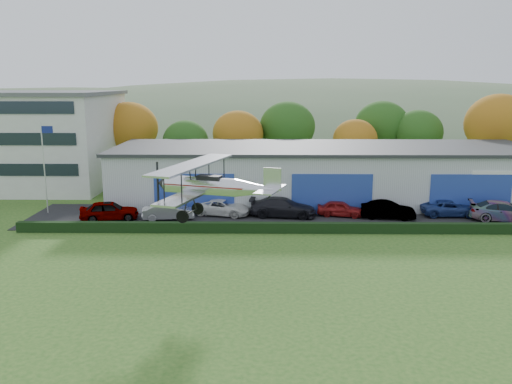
{
  "coord_description": "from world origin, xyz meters",
  "views": [
    {
      "loc": [
        -1.02,
        -22.73,
        11.35
      ],
      "look_at": [
        -1.45,
        10.04,
        4.49
      ],
      "focal_mm": 36.83,
      "sensor_mm": 36.0,
      "label": 1
    }
  ],
  "objects_px": {
    "car_1": "(168,211)",
    "biplane": "(211,184)",
    "flagpole": "(45,160)",
    "car_5": "(388,210)",
    "hangar": "(324,173)",
    "car_4": "(340,209)",
    "car_0": "(109,210)",
    "car_3": "(283,207)",
    "office_block": "(20,139)",
    "car_6": "(450,208)",
    "car_2": "(223,208)",
    "car_7": "(505,211)"
  },
  "relations": [
    {
      "from": "car_0",
      "to": "car_7",
      "type": "height_order",
      "value": "car_7"
    },
    {
      "from": "hangar",
      "to": "car_3",
      "type": "bearing_deg",
      "value": -121.61
    },
    {
      "from": "hangar",
      "to": "biplane",
      "type": "relative_size",
      "value": 4.8
    },
    {
      "from": "hangar",
      "to": "car_5",
      "type": "height_order",
      "value": "hangar"
    },
    {
      "from": "office_block",
      "to": "car_0",
      "type": "distance_m",
      "value": 21.3
    },
    {
      "from": "office_block",
      "to": "car_0",
      "type": "bearing_deg",
      "value": -47.27
    },
    {
      "from": "car_0",
      "to": "car_4",
      "type": "xyz_separation_m",
      "value": [
        19.52,
        1.53,
        -0.15
      ]
    },
    {
      "from": "hangar",
      "to": "car_3",
      "type": "height_order",
      "value": "hangar"
    },
    {
      "from": "car_1",
      "to": "office_block",
      "type": "bearing_deg",
      "value": 41.14
    },
    {
      "from": "car_3",
      "to": "car_2",
      "type": "bearing_deg",
      "value": 92.65
    },
    {
      "from": "car_5",
      "to": "car_0",
      "type": "bearing_deg",
      "value": 101.15
    },
    {
      "from": "car_2",
      "to": "biplane",
      "type": "xyz_separation_m",
      "value": [
        0.59,
        -15.67,
        5.09
      ]
    },
    {
      "from": "office_block",
      "to": "car_5",
      "type": "bearing_deg",
      "value": -21.16
    },
    {
      "from": "hangar",
      "to": "car_3",
      "type": "relative_size",
      "value": 7.19
    },
    {
      "from": "hangar",
      "to": "car_7",
      "type": "height_order",
      "value": "hangar"
    },
    {
      "from": "flagpole",
      "to": "car_0",
      "type": "bearing_deg",
      "value": -20.99
    },
    {
      "from": "car_6",
      "to": "car_0",
      "type": "bearing_deg",
      "value": 93.0
    },
    {
      "from": "car_5",
      "to": "car_6",
      "type": "bearing_deg",
      "value": -70.76
    },
    {
      "from": "car_1",
      "to": "car_0",
      "type": "bearing_deg",
      "value": 81.65
    },
    {
      "from": "flagpole",
      "to": "car_5",
      "type": "relative_size",
      "value": 1.77
    },
    {
      "from": "office_block",
      "to": "car_6",
      "type": "distance_m",
      "value": 45.43
    },
    {
      "from": "hangar",
      "to": "car_6",
      "type": "relative_size",
      "value": 8.38
    },
    {
      "from": "office_block",
      "to": "flagpole",
      "type": "xyz_separation_m",
      "value": [
        8.12,
        -13.0,
        -0.43
      ]
    },
    {
      "from": "car_1",
      "to": "biplane",
      "type": "height_order",
      "value": "biplane"
    },
    {
      "from": "office_block",
      "to": "biplane",
      "type": "height_order",
      "value": "office_block"
    },
    {
      "from": "car_2",
      "to": "office_block",
      "type": "bearing_deg",
      "value": 74.23
    },
    {
      "from": "car_0",
      "to": "car_7",
      "type": "relative_size",
      "value": 0.84
    },
    {
      "from": "car_1",
      "to": "car_3",
      "type": "xyz_separation_m",
      "value": [
        9.68,
        1.16,
        0.11
      ]
    },
    {
      "from": "office_block",
      "to": "car_2",
      "type": "height_order",
      "value": "office_block"
    },
    {
      "from": "car_0",
      "to": "car_1",
      "type": "xyz_separation_m",
      "value": [
        4.89,
        0.17,
        -0.1
      ]
    },
    {
      "from": "car_3",
      "to": "car_4",
      "type": "height_order",
      "value": "car_3"
    },
    {
      "from": "hangar",
      "to": "car_7",
      "type": "xyz_separation_m",
      "value": [
        14.09,
        -8.19,
        -1.79
      ]
    },
    {
      "from": "hangar",
      "to": "car_2",
      "type": "height_order",
      "value": "hangar"
    },
    {
      "from": "car_4",
      "to": "biplane",
      "type": "distance_m",
      "value": 18.85
    },
    {
      "from": "car_5",
      "to": "car_3",
      "type": "bearing_deg",
      "value": 95.62
    },
    {
      "from": "office_block",
      "to": "car_1",
      "type": "bearing_deg",
      "value": -38.5
    },
    {
      "from": "car_7",
      "to": "biplane",
      "type": "bearing_deg",
      "value": 134.96
    },
    {
      "from": "car_6",
      "to": "biplane",
      "type": "relative_size",
      "value": 0.57
    },
    {
      "from": "car_1",
      "to": "car_3",
      "type": "relative_size",
      "value": 0.76
    },
    {
      "from": "flagpole",
      "to": "car_5",
      "type": "xyz_separation_m",
      "value": [
        29.46,
        -1.55,
        -3.99
      ]
    },
    {
      "from": "hangar",
      "to": "car_4",
      "type": "bearing_deg",
      "value": -84.42
    },
    {
      "from": "car_4",
      "to": "car_6",
      "type": "bearing_deg",
      "value": -77.09
    },
    {
      "from": "car_1",
      "to": "biplane",
      "type": "bearing_deg",
      "value": -170.53
    },
    {
      "from": "car_1",
      "to": "car_4",
      "type": "relative_size",
      "value": 1.1
    },
    {
      "from": "office_block",
      "to": "car_4",
      "type": "bearing_deg",
      "value": -22.27
    },
    {
      "from": "car_3",
      "to": "office_block",
      "type": "bearing_deg",
      "value": 71.44
    },
    {
      "from": "car_1",
      "to": "car_2",
      "type": "xyz_separation_m",
      "value": [
        4.48,
        1.59,
        -0.04
      ]
    },
    {
      "from": "car_6",
      "to": "car_2",
      "type": "bearing_deg",
      "value": 89.49
    },
    {
      "from": "car_0",
      "to": "office_block",
      "type": "bearing_deg",
      "value": 30.1
    },
    {
      "from": "flagpole",
      "to": "car_1",
      "type": "distance_m",
      "value": 11.83
    }
  ]
}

